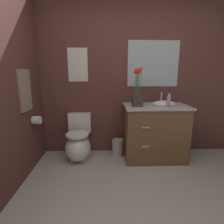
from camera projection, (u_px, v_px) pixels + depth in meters
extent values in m
cube|color=brown|center=(140.00, 77.00, 2.88)|extent=(4.30, 0.05, 2.50)
ellipsoid|color=white|center=(78.00, 148.00, 2.74)|extent=(0.38, 0.48, 0.40)
cube|color=white|center=(79.00, 153.00, 2.82)|extent=(0.22, 0.26, 0.18)
cube|color=white|center=(80.00, 122.00, 2.95)|extent=(0.36, 0.13, 0.32)
cylinder|color=white|center=(77.00, 135.00, 2.68)|extent=(0.34, 0.34, 0.03)
cylinder|color=#B7B7BC|center=(79.00, 113.00, 2.92)|extent=(0.04, 0.04, 0.02)
cube|color=brown|center=(155.00, 133.00, 2.76)|extent=(0.90, 0.52, 0.82)
cube|color=#BCB7B2|center=(156.00, 106.00, 2.66)|extent=(0.94, 0.56, 0.03)
ellipsoid|color=white|center=(164.00, 104.00, 2.66)|extent=(0.36, 0.26, 0.10)
cylinder|color=#B7B7BC|center=(161.00, 98.00, 2.80)|extent=(0.02, 0.02, 0.18)
cube|color=#B7B7BC|center=(146.00, 128.00, 2.45)|extent=(0.10, 0.02, 0.02)
cube|color=#B7B7BC|center=(145.00, 147.00, 2.51)|extent=(0.10, 0.02, 0.02)
cube|color=#38332D|center=(137.00, 101.00, 2.58)|extent=(0.14, 0.14, 0.14)
cylinder|color=#386B2D|center=(141.00, 83.00, 2.53)|extent=(0.01, 0.01, 0.39)
sphere|color=#EA4C23|center=(141.00, 69.00, 2.49)|extent=(0.06, 0.06, 0.06)
cylinder|color=#386B2D|center=(138.00, 84.00, 2.57)|extent=(0.01, 0.01, 0.36)
sphere|color=red|center=(139.00, 71.00, 2.53)|extent=(0.06, 0.06, 0.06)
cylinder|color=#386B2D|center=(137.00, 83.00, 2.55)|extent=(0.01, 0.01, 0.37)
sphere|color=red|center=(137.00, 70.00, 2.51)|extent=(0.06, 0.06, 0.06)
cylinder|color=#386B2D|center=(136.00, 84.00, 2.52)|extent=(0.01, 0.01, 0.34)
sphere|color=red|center=(136.00, 72.00, 2.48)|extent=(0.06, 0.06, 0.06)
cylinder|color=#386B2D|center=(138.00, 84.00, 2.51)|extent=(0.01, 0.01, 0.36)
sphere|color=red|center=(138.00, 71.00, 2.47)|extent=(0.06, 0.06, 0.06)
cylinder|color=#386B2D|center=(138.00, 84.00, 2.51)|extent=(0.01, 0.01, 0.35)
sphere|color=red|center=(139.00, 72.00, 2.48)|extent=(0.06, 0.06, 0.06)
cylinder|color=#B28CBF|center=(168.00, 102.00, 2.51)|extent=(0.05, 0.05, 0.15)
cylinder|color=#B7B7BC|center=(169.00, 96.00, 2.49)|extent=(0.03, 0.03, 0.02)
cylinder|color=teal|center=(169.00, 100.00, 2.73)|extent=(0.06, 0.06, 0.14)
cylinder|color=silver|center=(169.00, 95.00, 2.71)|extent=(0.03, 0.03, 0.02)
cylinder|color=#B7B7BC|center=(118.00, 148.00, 2.91)|extent=(0.18, 0.18, 0.26)
torus|color=#B7B7BC|center=(118.00, 140.00, 2.88)|extent=(0.18, 0.18, 0.01)
cube|color=silver|center=(78.00, 65.00, 2.78)|extent=(0.30, 0.01, 0.51)
cube|color=#B2BCC6|center=(153.00, 64.00, 2.82)|extent=(0.80, 0.01, 0.70)
cube|color=gray|center=(25.00, 90.00, 2.25)|extent=(0.03, 0.28, 0.52)
cylinder|color=white|center=(37.00, 120.00, 2.47)|extent=(0.11, 0.11, 0.11)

